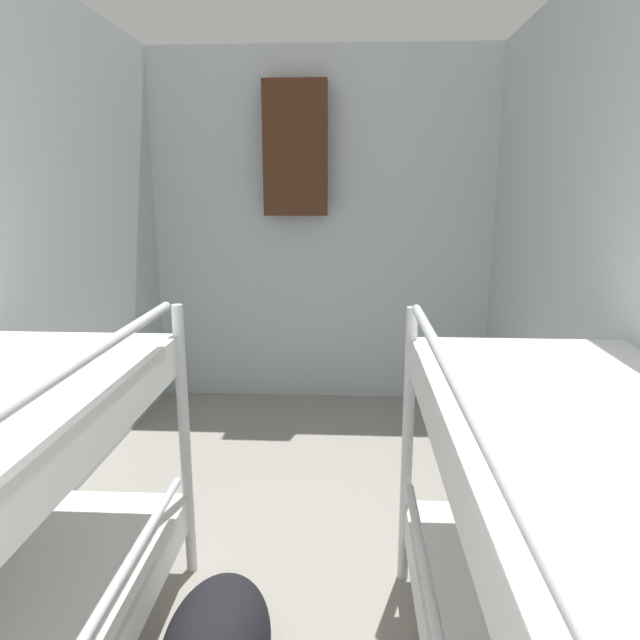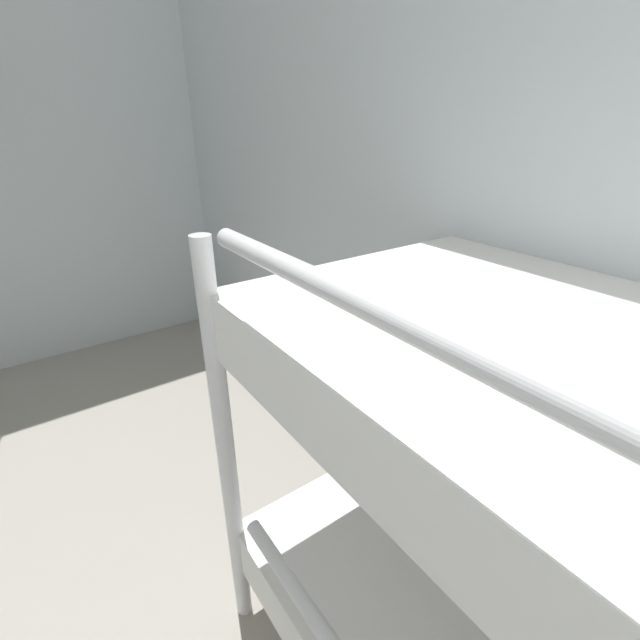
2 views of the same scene
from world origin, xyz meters
name	(u,v)px [view 2 (image 2 of 2)]	position (x,y,z in m)	size (l,w,h in m)	color
wall_right	(539,156)	(1.26, 2.28, 1.27)	(0.06, 4.69, 2.54)	silver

